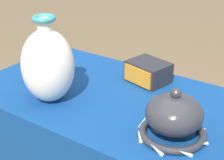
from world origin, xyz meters
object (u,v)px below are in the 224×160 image
at_px(vase_tall_bulbous, 48,65).
at_px(vase_dome_bell, 174,118).
at_px(mosaic_tile_box, 148,72).
at_px(jar_round_celadon, 46,63).

bearing_deg(vase_tall_bulbous, vase_dome_bell, 4.83).
xyz_separation_m(vase_dome_bell, mosaic_tile_box, (-0.24, 0.28, -0.02)).
bearing_deg(jar_round_celadon, vase_dome_bell, -8.60).
distance_m(vase_tall_bulbous, vase_dome_bell, 0.46).
height_order(vase_tall_bulbous, mosaic_tile_box, vase_tall_bulbous).
relative_size(vase_tall_bulbous, jar_round_celadon, 2.20).
height_order(mosaic_tile_box, jar_round_celadon, jar_round_celadon).
height_order(vase_dome_bell, mosaic_tile_box, vase_dome_bell).
xyz_separation_m(mosaic_tile_box, jar_round_celadon, (-0.36, -0.19, 0.02)).
xyz_separation_m(vase_dome_bell, jar_round_celadon, (-0.59, 0.09, -0.00)).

